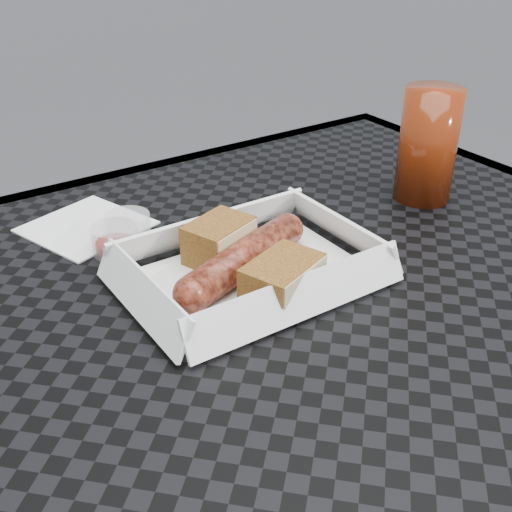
{
  "coord_description": "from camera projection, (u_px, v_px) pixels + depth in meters",
  "views": [
    {
      "loc": [
        -0.37,
        -0.4,
        1.09
      ],
      "look_at": [
        -0.07,
        0.05,
        0.78
      ],
      "focal_mm": 45.0,
      "sensor_mm": 36.0,
      "label": 1
    }
  ],
  "objects": [
    {
      "name": "bread_far",
      "position": [
        282.0,
        279.0,
        0.6
      ],
      "size": [
        0.09,
        0.07,
        0.04
      ],
      "primitive_type": "cube",
      "rotation": [
        0.0,
        0.0,
        0.35
      ],
      "color": "brown",
      "rests_on": "food_tray"
    },
    {
      "name": "patio_table",
      "position": [
        335.0,
        344.0,
        0.67
      ],
      "size": [
        0.8,
        0.8,
        0.74
      ],
      "color": "black",
      "rests_on": "ground"
    },
    {
      "name": "napkin",
      "position": [
        86.0,
        226.0,
        0.74
      ],
      "size": [
        0.15,
        0.15,
        0.0
      ],
      "primitive_type": "cube",
      "rotation": [
        0.0,
        0.0,
        0.32
      ],
      "color": "white",
      "rests_on": "patio_table"
    },
    {
      "name": "veg_garnish",
      "position": [
        305.0,
        272.0,
        0.64
      ],
      "size": [
        0.03,
        0.03,
        0.0
      ],
      "color": "#E45309",
      "rests_on": "food_tray"
    },
    {
      "name": "condiment_cup_sauce",
      "position": [
        115.0,
        239.0,
        0.68
      ],
      "size": [
        0.05,
        0.05,
        0.03
      ],
      "primitive_type": "cylinder",
      "color": "maroon",
      "rests_on": "patio_table"
    },
    {
      "name": "drink_glass",
      "position": [
        428.0,
        145.0,
        0.78
      ],
      "size": [
        0.07,
        0.07,
        0.14
      ],
      "primitive_type": "cylinder",
      "color": "#5C1B07",
      "rests_on": "patio_table"
    },
    {
      "name": "condiment_cup_empty",
      "position": [
        128.0,
        227.0,
        0.71
      ],
      "size": [
        0.05,
        0.05,
        0.03
      ],
      "primitive_type": "cylinder",
      "color": "silver",
      "rests_on": "patio_table"
    },
    {
      "name": "bread_near",
      "position": [
        219.0,
        241.0,
        0.66
      ],
      "size": [
        0.08,
        0.07,
        0.04
      ],
      "primitive_type": "cube",
      "rotation": [
        0.0,
        0.0,
        0.35
      ],
      "color": "brown",
      "rests_on": "food_tray"
    },
    {
      "name": "food_tray",
      "position": [
        250.0,
        276.0,
        0.65
      ],
      "size": [
        0.22,
        0.15,
        0.0
      ],
      "primitive_type": "cube",
      "color": "white",
      "rests_on": "patio_table"
    },
    {
      "name": "bratwurst",
      "position": [
        243.0,
        259.0,
        0.64
      ],
      "size": [
        0.18,
        0.09,
        0.04
      ],
      "rotation": [
        0.0,
        0.0,
        0.35
      ],
      "color": "maroon",
      "rests_on": "food_tray"
    }
  ]
}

